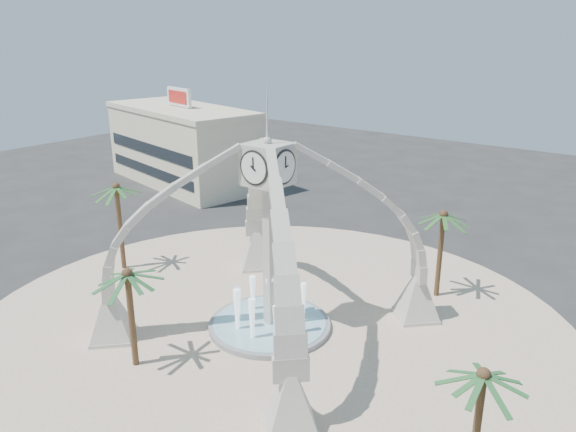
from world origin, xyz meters
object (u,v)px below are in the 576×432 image
Objects in this scene: palm_east at (483,376)px; palm_south at (127,275)px; palm_west at (116,188)px; palm_north at (443,216)px; fountain at (270,324)px; clock_tower at (269,236)px.

palm_east is 19.05m from palm_south.
palm_north is at bearing 25.64° from palm_west.
palm_east is 31.35m from palm_west.
palm_west reaches higher than fountain.
palm_east is 0.78× the size of palm_west.
palm_west is 14.78m from palm_south.
palm_west is at bearing -154.36° from palm_north.
palm_east is at bearing -62.12° from palm_north.
palm_north is at bearing 58.36° from clock_tower.
fountain is at bearing -1.05° from palm_west.
fountain is at bearing 162.50° from palm_east.
fountain is 16.72m from palm_east.
palm_south is (-3.53, -8.08, 5.47)m from fountain.
palm_south reaches higher than palm_east.
fountain is (0.00, 0.00, -6.20)m from clock_tower.
fountain is at bearing -121.64° from palm_north.
clock_tower is at bearing -90.00° from fountain.
palm_west is 1.09× the size of palm_north.
palm_south reaches higher than fountain.
fountain is 1.13× the size of palm_north.
clock_tower reaches higher than palm_north.
palm_east is 18.00m from palm_north.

